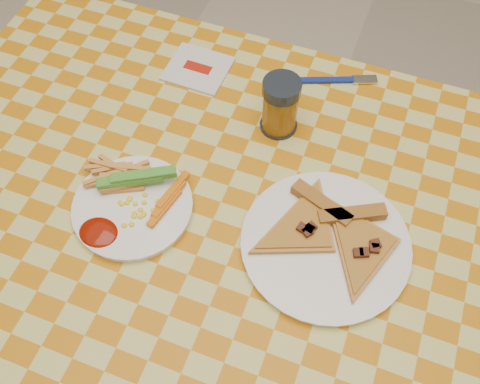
# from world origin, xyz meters

# --- Properties ---
(ground) EXTENTS (8.00, 8.00, 0.00)m
(ground) POSITION_xyz_m (0.00, 0.00, 0.00)
(ground) COLOR beige
(ground) RESTS_ON ground
(table) EXTENTS (1.28, 0.88, 0.76)m
(table) POSITION_xyz_m (0.00, 0.00, 0.68)
(table) COLOR silver
(table) RESTS_ON ground
(plate_left) EXTENTS (0.22, 0.22, 0.01)m
(plate_left) POSITION_xyz_m (-0.18, -0.03, 0.76)
(plate_left) COLOR white
(plate_left) RESTS_ON table
(plate_right) EXTENTS (0.29, 0.29, 0.01)m
(plate_right) POSITION_xyz_m (0.14, 0.02, 0.76)
(plate_right) COLOR white
(plate_right) RESTS_ON table
(fries_veggies) EXTENTS (0.19, 0.18, 0.04)m
(fries_veggies) POSITION_xyz_m (-0.19, -0.01, 0.78)
(fries_veggies) COLOR #F2A64D
(fries_veggies) RESTS_ON plate_left
(pizza_slices) EXTENTS (0.30, 0.25, 0.02)m
(pizza_slices) POSITION_xyz_m (0.14, 0.03, 0.78)
(pizza_slices) COLOR #C8783D
(pizza_slices) RESTS_ON plate_right
(drink_glass) EXTENTS (0.07, 0.07, 0.11)m
(drink_glass) POSITION_xyz_m (-0.01, 0.23, 0.81)
(drink_glass) COLOR black
(drink_glass) RESTS_ON table
(napkin) EXTENTS (0.12, 0.11, 0.01)m
(napkin) POSITION_xyz_m (-0.21, 0.31, 0.76)
(napkin) COLOR silver
(napkin) RESTS_ON table
(fork) EXTENTS (0.15, 0.07, 0.01)m
(fork) POSITION_xyz_m (0.06, 0.37, 0.76)
(fork) COLOR navy
(fork) RESTS_ON table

